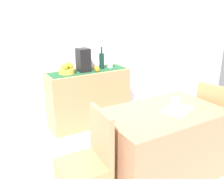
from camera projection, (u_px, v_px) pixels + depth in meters
ground_plane at (129, 150)px, 3.07m from camera, size 6.40×6.40×0.02m
room_wall_rear at (86, 32)px, 3.60m from camera, size 6.40×0.06×2.70m
sideboard_console at (89, 98)px, 3.63m from camera, size 1.19×0.42×0.83m
table_runner at (88, 71)px, 3.50m from camera, size 1.11×0.32×0.01m
fruit_bowl at (67, 71)px, 3.34m from camera, size 0.22×0.22×0.07m
apple_left at (66, 66)px, 3.27m from camera, size 0.08×0.08×0.08m
apple_rear at (68, 65)px, 3.38m from camera, size 0.07×0.07×0.07m
apple_front at (70, 66)px, 3.33m from camera, size 0.07×0.07×0.07m
apple_upper at (63, 66)px, 3.33m from camera, size 0.07×0.07×0.07m
wine_bottle at (102, 61)px, 3.57m from camera, size 0.07×0.07×0.33m
coffee_maker at (83, 60)px, 3.42m from camera, size 0.16×0.18×0.33m
ceramic_vase at (110, 63)px, 3.65m from camera, size 0.08×0.08×0.16m
orange_loose_far at (97, 69)px, 3.44m from camera, size 0.07×0.07×0.07m
orange_loose_end at (96, 68)px, 3.51m from camera, size 0.07×0.07×0.07m
dining_table at (161, 144)px, 2.49m from camera, size 1.17×0.73×0.74m
open_book at (178, 110)px, 2.38m from camera, size 0.33×0.29×0.02m
coffee_cup at (175, 102)px, 2.46m from camera, size 0.08×0.08×0.10m
chair_by_corner at (215, 133)px, 2.93m from camera, size 0.48×0.48×0.90m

